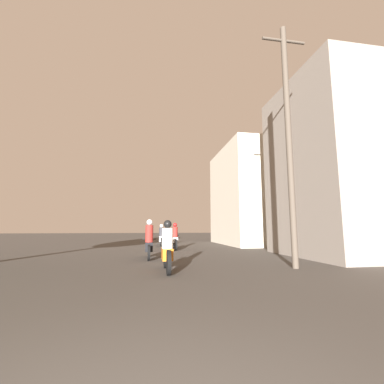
# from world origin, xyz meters

# --- Properties ---
(motorcycle_orange) EXTENTS (0.60, 1.93, 1.49)m
(motorcycle_orange) POSITION_xyz_m (0.57, 6.62, 0.60)
(motorcycle_orange) COLOR black
(motorcycle_orange) RESTS_ON ground_plane
(motorcycle_black) EXTENTS (0.60, 2.03, 1.61)m
(motorcycle_black) POSITION_xyz_m (0.05, 9.85, 0.64)
(motorcycle_black) COLOR black
(motorcycle_black) RESTS_ON ground_plane
(motorcycle_white) EXTENTS (0.60, 1.96, 1.54)m
(motorcycle_white) POSITION_xyz_m (1.56, 14.07, 0.62)
(motorcycle_white) COLOR black
(motorcycle_white) RESTS_ON ground_plane
(motorcycle_silver) EXTENTS (0.60, 1.94, 1.50)m
(motorcycle_silver) POSITION_xyz_m (0.91, 16.99, 0.60)
(motorcycle_silver) COLOR black
(motorcycle_silver) RESTS_ON ground_plane
(building_right_near) EXTENTS (5.43, 5.55, 8.06)m
(building_right_near) POSITION_xyz_m (8.99, 9.17, 4.03)
(building_right_near) COLOR gray
(building_right_near) RESTS_ON ground_plane
(building_right_far) EXTENTS (4.58, 7.60, 7.42)m
(building_right_far) POSITION_xyz_m (7.88, 17.93, 3.71)
(building_right_far) COLOR beige
(building_right_far) RESTS_ON ground_plane
(utility_pole_near) EXTENTS (1.60, 0.20, 8.36)m
(utility_pole_near) POSITION_xyz_m (4.60, 6.51, 4.35)
(utility_pole_near) COLOR #4C4238
(utility_pole_near) RESTS_ON ground_plane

